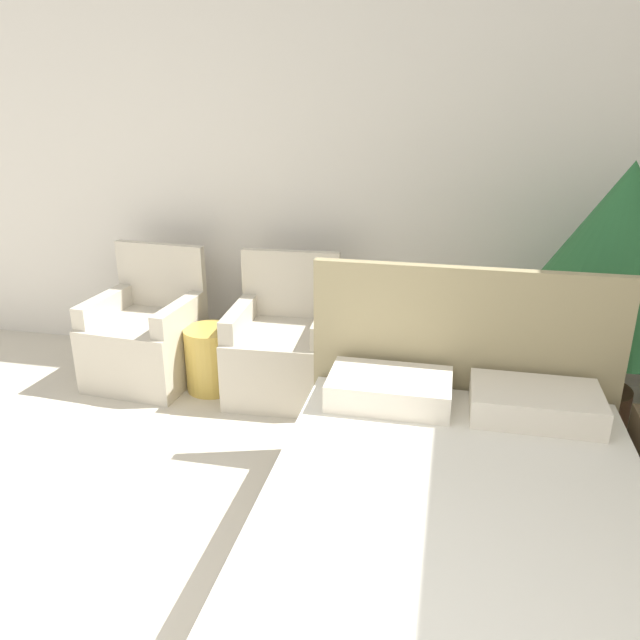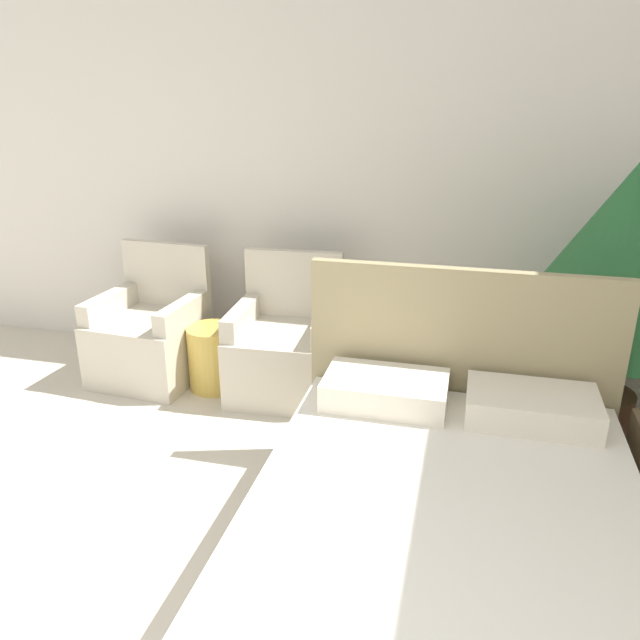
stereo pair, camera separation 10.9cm
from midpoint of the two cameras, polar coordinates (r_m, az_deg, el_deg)
The scene contains 6 objects.
wall_back at distance 4.49m, azimuth 0.16°, elevation 13.91°, with size 10.00×0.06×2.90m.
bed at distance 2.63m, azimuth 12.36°, elevation -20.21°, with size 1.56×2.22×1.14m.
armchair_near_window_left at distance 4.57m, azimuth -14.58°, elevation -1.73°, with size 0.73×0.71×0.93m.
armchair_near_window_right at distance 4.21m, azimuth -2.46°, elevation -3.05°, with size 0.71×0.70×0.93m.
potted_palm at distance 3.82m, azimuth 26.74°, elevation 5.11°, with size 1.19×1.19×1.61m.
side_table at distance 4.35m, azimuth -8.98°, elevation -3.42°, with size 0.35×0.35×0.44m.
Camera 2 is at (1.12, -0.66, 1.98)m, focal length 35.00 mm.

